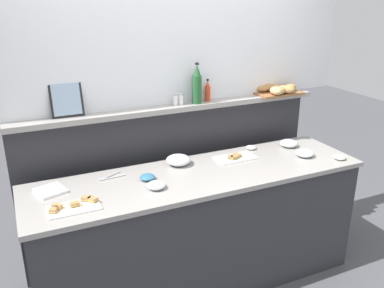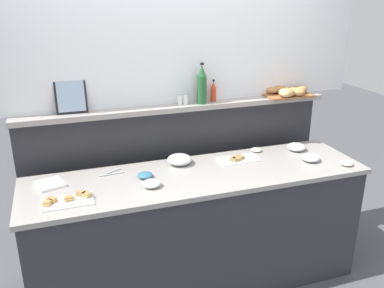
{
  "view_description": "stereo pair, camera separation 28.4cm",
  "coord_description": "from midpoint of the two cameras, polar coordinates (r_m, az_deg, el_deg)",
  "views": [
    {
      "loc": [
        -1.16,
        -2.4,
        2.14
      ],
      "look_at": [
        -0.02,
        0.1,
        1.12
      ],
      "focal_mm": 38.39,
      "sensor_mm": 36.0,
      "label": 1
    },
    {
      "loc": [
        -0.9,
        -2.5,
        2.14
      ],
      "look_at": [
        -0.02,
        0.1,
        1.12
      ],
      "focal_mm": 38.39,
      "sensor_mm": 36.0,
      "label": 2
    }
  ],
  "objects": [
    {
      "name": "ground_plane",
      "position": [
        3.87,
        -0.07,
        -13.31
      ],
      "size": [
        12.0,
        12.0,
        0.0
      ],
      "primitive_type": "plane",
      "color": "#4C4C51"
    },
    {
      "name": "pepper_shaker",
      "position": [
        3.18,
        1.67,
        6.25
      ],
      "size": [
        0.03,
        0.03,
        0.09
      ],
      "color": "white",
      "rests_on": "back_ledge_unit"
    },
    {
      "name": "condiment_bowl_dark",
      "position": [
        2.85,
        -3.69,
        -4.4
      ],
      "size": [
        0.11,
        0.11,
        0.04
      ],
      "primitive_type": "ellipsoid",
      "color": "teal",
      "rests_on": "buffet_counter"
    },
    {
      "name": "buffet_counter",
      "position": [
        3.14,
        3.51,
        -11.92
      ],
      "size": [
        2.45,
        0.67,
        0.93
      ],
      "color": "#2D2D33",
      "rests_on": "ground_plane"
    },
    {
      "name": "hot_sauce_bottle",
      "position": [
        3.27,
        5.49,
        7.19
      ],
      "size": [
        0.04,
        0.04,
        0.18
      ],
      "color": "red",
      "rests_on": "back_ledge_unit"
    },
    {
      "name": "glass_bowl_extra",
      "position": [
        3.47,
        16.59,
        -0.46
      ],
      "size": [
        0.15,
        0.15,
        0.06
      ],
      "color": "silver",
      "rests_on": "buffet_counter"
    },
    {
      "name": "upper_wall_panel",
      "position": [
        3.17,
        0.3,
        17.08
      ],
      "size": [
        3.08,
        0.08,
        1.27
      ],
      "primitive_type": "cube",
      "color": "white",
      "rests_on": "back_ledge_unit"
    },
    {
      "name": "napkin_stack",
      "position": [
        2.85,
        -16.47,
        -5.44
      ],
      "size": [
        0.21,
        0.21,
        0.02
      ],
      "primitive_type": "cube",
      "rotation": [
        0.0,
        0.0,
        0.3
      ],
      "color": "white",
      "rests_on": "buffet_counter"
    },
    {
      "name": "sandwich_platter_rear",
      "position": [
        2.61,
        -13.91,
        -7.68
      ],
      "size": [
        0.3,
        0.17,
        0.04
      ],
      "color": "white",
      "rests_on": "buffet_counter"
    },
    {
      "name": "framed_picture",
      "position": [
        3.02,
        -13.91,
        6.42
      ],
      "size": [
        0.22,
        0.07,
        0.24
      ],
      "color": "black",
      "rests_on": "back_ledge_unit"
    },
    {
      "name": "serving_tongs",
      "position": [
        2.94,
        -8.58,
        -4.11
      ],
      "size": [
        0.19,
        0.1,
        0.01
      ],
      "color": "#B7BABF",
      "rests_on": "buffet_counter"
    },
    {
      "name": "wine_bottle_green",
      "position": [
        3.19,
        3.94,
        8.09
      ],
      "size": [
        0.08,
        0.08,
        0.32
      ],
      "color": "#23562D",
      "rests_on": "back_ledge_unit"
    },
    {
      "name": "glass_bowl_small",
      "position": [
        2.72,
        -2.67,
        -5.61
      ],
      "size": [
        0.12,
        0.12,
        0.05
      ],
      "color": "silver",
      "rests_on": "buffet_counter"
    },
    {
      "name": "back_ledge_unit",
      "position": [
        3.46,
        0.39,
        -4.43
      ],
      "size": [
        2.48,
        0.22,
        1.33
      ],
      "color": "#2D2D33",
      "rests_on": "ground_plane"
    },
    {
      "name": "salt_shaker",
      "position": [
        3.16,
        0.92,
        6.19
      ],
      "size": [
        0.03,
        0.03,
        0.09
      ],
      "color": "white",
      "rests_on": "back_ledge_unit"
    },
    {
      "name": "condiment_bowl_cream",
      "position": [
        3.31,
        23.02,
        -2.52
      ],
      "size": [
        0.1,
        0.1,
        0.03
      ],
      "primitive_type": "ellipsoid",
      "color": "silver",
      "rests_on": "buffet_counter"
    },
    {
      "name": "sandwich_platter_side",
      "position": [
        3.17,
        8.94,
        -2.17
      ],
      "size": [
        0.32,
        0.17,
        0.04
      ],
      "color": "white",
      "rests_on": "buffet_counter"
    },
    {
      "name": "glass_bowl_large",
      "position": [
        3.29,
        18.53,
        -1.89
      ],
      "size": [
        0.14,
        0.14,
        0.06
      ],
      "color": "silver",
      "rests_on": "buffet_counter"
    },
    {
      "name": "glass_bowl_medium",
      "position": [
        3.06,
        0.9,
        -2.26
      ],
      "size": [
        0.18,
        0.18,
        0.07
      ],
      "color": "silver",
      "rests_on": "buffet_counter"
    },
    {
      "name": "condiment_bowl_red",
      "position": [
        3.37,
        11.34,
        -0.83
      ],
      "size": [
        0.09,
        0.09,
        0.03
      ],
      "primitive_type": "ellipsoid",
      "color": "silver",
      "rests_on": "buffet_counter"
    },
    {
      "name": "bread_basket",
      "position": [
        3.56,
        15.4,
        7.01
      ],
      "size": [
        0.42,
        0.3,
        0.08
      ],
      "color": "brown",
      "rests_on": "back_ledge_unit"
    }
  ]
}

